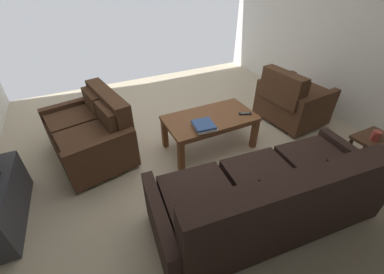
# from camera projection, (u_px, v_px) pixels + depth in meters

# --- Properties ---
(ground_plane) EXTENTS (4.98, 5.31, 0.01)m
(ground_plane) POSITION_uv_depth(u_px,v_px,m) (194.00, 146.00, 3.41)
(ground_plane) COLOR beige
(wall_left) EXTENTS (0.12, 5.31, 2.59)m
(wall_left) POSITION_uv_depth(u_px,v_px,m) (350.00, 28.00, 3.54)
(wall_left) COLOR silver
(wall_left) RESTS_ON ground
(sofa_main) EXTENTS (2.15, 1.05, 0.89)m
(sofa_main) POSITION_uv_depth(u_px,v_px,m) (271.00, 198.00, 2.18)
(sofa_main) COLOR black
(sofa_main) RESTS_ON ground
(loveseat_near) EXTENTS (1.00, 1.32, 0.81)m
(loveseat_near) POSITION_uv_depth(u_px,v_px,m) (92.00, 132.00, 3.07)
(loveseat_near) COLOR black
(loveseat_near) RESTS_ON ground
(coffee_table) EXTENTS (1.16, 0.62, 0.47)m
(coffee_table) POSITION_uv_depth(u_px,v_px,m) (210.00, 122.00, 3.17)
(coffee_table) COLOR brown
(coffee_table) RESTS_ON ground
(end_table) EXTENTS (0.40, 0.40, 0.61)m
(end_table) POSITION_uv_depth(u_px,v_px,m) (375.00, 151.00, 2.55)
(end_table) COLOR #472D1C
(end_table) RESTS_ON ground
(armchair_side) EXTENTS (0.86, 0.94, 0.85)m
(armchair_side) POSITION_uv_depth(u_px,v_px,m) (291.00, 100.00, 3.73)
(armchair_side) COLOR black
(armchair_side) RESTS_ON ground
(coffee_mug) EXTENTS (0.10, 0.08, 0.10)m
(coffee_mug) POSITION_uv_depth(u_px,v_px,m) (376.00, 136.00, 2.46)
(coffee_mug) COLOR #B23F38
(coffee_mug) RESTS_ON end_table
(book_stack) EXTENTS (0.28, 0.31, 0.07)m
(book_stack) POSITION_uv_depth(u_px,v_px,m) (204.00, 126.00, 2.89)
(book_stack) COLOR black
(book_stack) RESTS_ON coffee_table
(tv_remote) EXTENTS (0.17, 0.10, 0.02)m
(tv_remote) POSITION_uv_depth(u_px,v_px,m) (245.00, 114.00, 3.18)
(tv_remote) COLOR black
(tv_remote) RESTS_ON coffee_table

